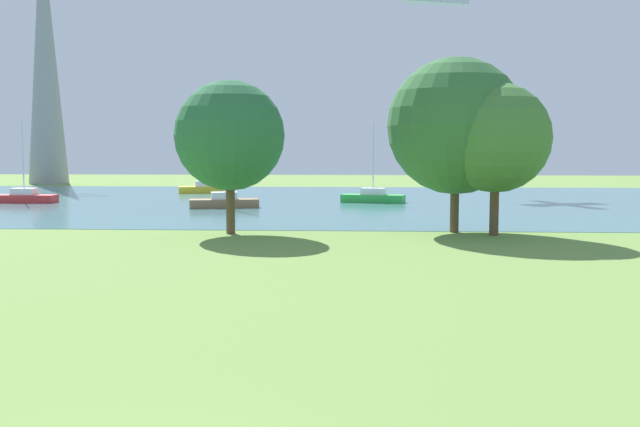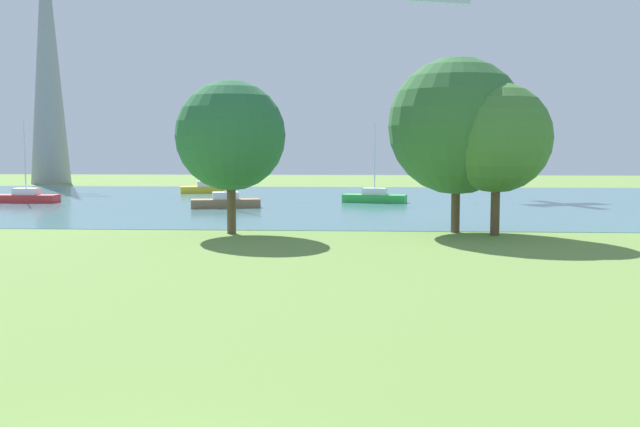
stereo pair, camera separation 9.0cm
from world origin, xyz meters
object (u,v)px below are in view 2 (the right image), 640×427
at_px(tree_east_far, 231,136).
at_px(tree_east_near, 457,126).
at_px(sailboat_yellow, 207,188).
at_px(tree_west_far, 497,138).
at_px(sailboat_red, 26,197).
at_px(electricity_pylon, 47,51).
at_px(sailboat_brown, 225,201).
at_px(sailboat_green, 374,197).

bearing_deg(tree_east_far, tree_east_near, 6.05).
distance_m(sailboat_yellow, tree_west_far, 37.59).
xyz_separation_m(sailboat_red, sailboat_yellow, (11.39, 12.17, -0.01)).
height_order(sailboat_yellow, electricity_pylon, electricity_pylon).
distance_m(sailboat_red, tree_east_far, 27.22).
xyz_separation_m(sailboat_brown, sailboat_yellow, (-4.67, 15.93, -0.02)).
distance_m(sailboat_red, tree_east_near, 35.44).
bearing_deg(electricity_pylon, tree_east_near, -48.55).
bearing_deg(tree_east_near, sailboat_green, 101.04).
height_order(sailboat_yellow, tree_east_far, tree_east_far).
distance_m(sailboat_brown, electricity_pylon, 43.53).
height_order(sailboat_green, tree_east_far, tree_east_far).
relative_size(sailboat_brown, tree_east_near, 0.86).
distance_m(sailboat_green, tree_west_far, 21.69).
xyz_separation_m(sailboat_green, sailboat_yellow, (-15.19, 10.55, -0.01)).
relative_size(sailboat_brown, sailboat_yellow, 1.38).
distance_m(sailboat_red, sailboat_green, 26.64).
height_order(tree_east_near, electricity_pylon, electricity_pylon).
bearing_deg(sailboat_green, tree_east_near, -78.96).
bearing_deg(sailboat_red, tree_west_far, -30.51).
relative_size(sailboat_yellow, tree_east_near, 0.63).
bearing_deg(sailboat_yellow, tree_west_far, -56.33).
relative_size(sailboat_red, tree_east_far, 0.84).
distance_m(sailboat_green, electricity_pylon, 47.34).
bearing_deg(tree_west_far, tree_east_far, 179.64).
distance_m(tree_east_far, tree_west_far, 12.94).
bearing_deg(tree_east_far, sailboat_yellow, 104.07).
distance_m(sailboat_brown, sailboat_yellow, 16.60).
relative_size(tree_east_far, electricity_pylon, 0.25).
bearing_deg(tree_east_far, electricity_pylon, 121.88).
height_order(sailboat_red, electricity_pylon, electricity_pylon).
xyz_separation_m(sailboat_red, electricity_pylon, (-9.95, 27.97, 14.54)).
distance_m(sailboat_red, electricity_pylon, 33.06).
bearing_deg(tree_west_far, sailboat_green, 105.03).
distance_m(sailboat_yellow, tree_east_near, 35.67).
height_order(sailboat_green, electricity_pylon, electricity_pylon).
bearing_deg(sailboat_yellow, tree_east_far, -75.93).
bearing_deg(tree_west_far, sailboat_brown, 136.61).
relative_size(sailboat_yellow, tree_east_far, 0.72).
height_order(tree_west_far, electricity_pylon, electricity_pylon).
distance_m(tree_west_far, electricity_pylon, 63.81).
distance_m(sailboat_yellow, tree_east_far, 32.26).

